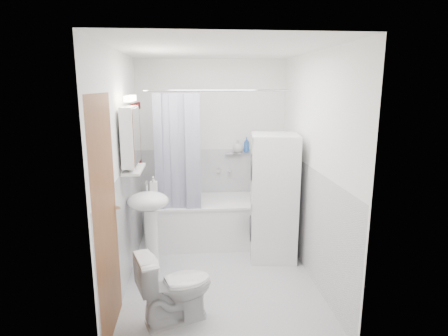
{
  "coord_description": "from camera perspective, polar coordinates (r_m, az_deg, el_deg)",
  "views": [
    {
      "loc": [
        -0.3,
        -3.78,
        2.05
      ],
      "look_at": [
        0.06,
        0.15,
        1.18
      ],
      "focal_mm": 30.0,
      "sensor_mm": 36.0,
      "label": 1
    }
  ],
  "objects": [
    {
      "name": "floor",
      "position": [
        4.31,
        -0.63,
        -16.02
      ],
      "size": [
        2.6,
        2.6,
        0.0
      ],
      "primitive_type": "plane",
      "color": "#B7B6BB",
      "rests_on": "ground"
    },
    {
      "name": "room_walls",
      "position": [
        3.83,
        -0.69,
        3.92
      ],
      "size": [
        2.6,
        2.6,
        2.6
      ],
      "color": "white",
      "rests_on": "ground"
    },
    {
      "name": "wainscot",
      "position": [
        4.33,
        -0.97,
        -7.18
      ],
      "size": [
        1.98,
        2.58,
        2.58
      ],
      "color": "silver",
      "rests_on": "ground"
    },
    {
      "name": "door",
      "position": [
        3.46,
        -15.89,
        -5.81
      ],
      "size": [
        0.05,
        2.0,
        2.0
      ],
      "color": "brown",
      "rests_on": "ground"
    },
    {
      "name": "bathtub",
      "position": [
        5.02,
        -1.06,
        -7.75
      ],
      "size": [
        1.54,
        0.73,
        0.59
      ],
      "color": "white",
      "rests_on": "ground"
    },
    {
      "name": "tub_spout",
      "position": [
        5.19,
        0.85,
        -0.36
      ],
      "size": [
        0.04,
        0.12,
        0.04
      ],
      "primitive_type": "cylinder",
      "rotation": [
        1.57,
        0.0,
        0.0
      ],
      "color": "silver",
      "rests_on": "room_walls"
    },
    {
      "name": "curtain_rod",
      "position": [
        4.41,
        -0.86,
        11.72
      ],
      "size": [
        1.72,
        0.02,
        0.02
      ],
      "primitive_type": "cylinder",
      "rotation": [
        0.0,
        1.57,
        0.0
      ],
      "color": "silver",
      "rests_on": "room_walls"
    },
    {
      "name": "shower_curtain",
      "position": [
        4.47,
        -7.02,
        1.97
      ],
      "size": [
        0.55,
        0.02,
        1.45
      ],
      "color": "#141646",
      "rests_on": "curtain_rod"
    },
    {
      "name": "sink",
      "position": [
        4.13,
        -11.33,
        -6.9
      ],
      "size": [
        0.44,
        0.37,
        1.04
      ],
      "color": "white",
      "rests_on": "ground"
    },
    {
      "name": "medicine_cabinet",
      "position": [
        3.96,
        -14.04,
        4.96
      ],
      "size": [
        0.13,
        0.5,
        0.71
      ],
      "color": "white",
      "rests_on": "room_walls"
    },
    {
      "name": "shelf",
      "position": [
        4.02,
        -13.56,
        -0.2
      ],
      "size": [
        0.18,
        0.54,
        0.02
      ],
      "primitive_type": "cube",
      "color": "silver",
      "rests_on": "room_walls"
    },
    {
      "name": "shower_caddy",
      "position": [
        5.13,
        1.43,
        2.28
      ],
      "size": [
        0.22,
        0.06,
        0.02
      ],
      "primitive_type": "cube",
      "color": "silver",
      "rests_on": "room_walls"
    },
    {
      "name": "towel",
      "position": [
        4.61,
        -13.19,
        4.72
      ],
      "size": [
        0.07,
        0.35,
        0.84
      ],
      "color": "#540E0C",
      "rests_on": "room_walls"
    },
    {
      "name": "washer_dryer",
      "position": [
        4.5,
        7.55,
        -4.44
      ],
      "size": [
        0.61,
        0.6,
        1.51
      ],
      "rotation": [
        0.0,
        0.0,
        -0.14
      ],
      "color": "white",
      "rests_on": "ground"
    },
    {
      "name": "toilet",
      "position": [
        3.48,
        -7.45,
        -17.49
      ],
      "size": [
        0.75,
        0.57,
        0.65
      ],
      "primitive_type": "imported",
      "rotation": [
        0.0,
        0.0,
        1.91
      ],
      "color": "white",
      "rests_on": "ground"
    },
    {
      "name": "soap_pump",
      "position": [
        4.2,
        -10.66,
        -3.05
      ],
      "size": [
        0.08,
        0.17,
        0.08
      ],
      "primitive_type": "imported",
      "color": "gray",
      "rests_on": "sink"
    },
    {
      "name": "shelf_bottle",
      "position": [
        3.86,
        -13.9,
        0.01
      ],
      "size": [
        0.07,
        0.18,
        0.07
      ],
      "primitive_type": "imported",
      "color": "gray",
      "rests_on": "shelf"
    },
    {
      "name": "shelf_cup",
      "position": [
        4.12,
        -13.37,
        1.02
      ],
      "size": [
        0.1,
        0.09,
        0.1
      ],
      "primitive_type": "imported",
      "color": "gray",
      "rests_on": "shelf"
    },
    {
      "name": "shampoo_a",
      "position": [
        5.13,
        2.13,
        3.13
      ],
      "size": [
        0.13,
        0.17,
        0.13
      ],
      "primitive_type": "imported",
      "color": "gray",
      "rests_on": "shower_caddy"
    },
    {
      "name": "shampoo_b",
      "position": [
        5.15,
        3.45,
        2.86
      ],
      "size": [
        0.08,
        0.21,
        0.08
      ],
      "primitive_type": "imported",
      "color": "#2B5AAF",
      "rests_on": "shower_caddy"
    }
  ]
}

